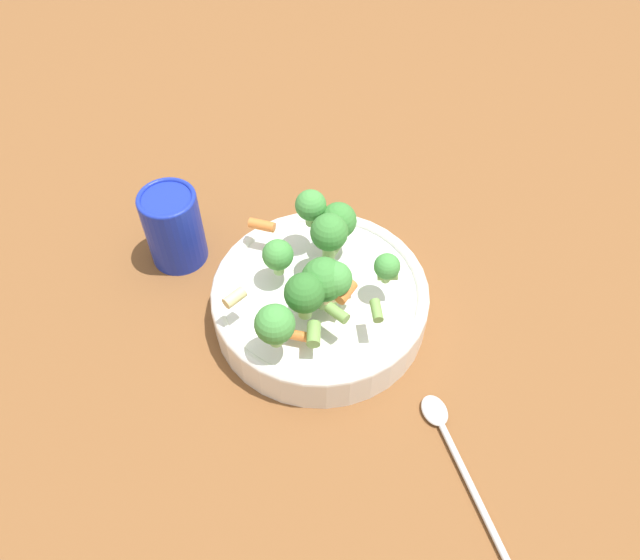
{
  "coord_description": "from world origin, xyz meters",
  "views": [
    {
      "loc": [
        0.14,
        -0.4,
        0.59
      ],
      "look_at": [
        0.0,
        0.0,
        0.06
      ],
      "focal_mm": 35.0,
      "sensor_mm": 36.0,
      "label": 1
    }
  ],
  "objects": [
    {
      "name": "ground_plane",
      "position": [
        0.0,
        0.0,
        0.0
      ],
      "size": [
        3.0,
        3.0,
        0.0
      ],
      "primitive_type": "plane",
      "color": "brown"
    },
    {
      "name": "bowl",
      "position": [
        0.0,
        0.0,
        0.03
      ],
      "size": [
        0.24,
        0.24,
        0.05
      ],
      "color": "white",
      "rests_on": "ground_plane"
    },
    {
      "name": "pasta_salad",
      "position": [
        0.0,
        -0.01,
        0.1
      ],
      "size": [
        0.18,
        0.19,
        0.08
      ],
      "color": "#8CB766",
      "rests_on": "bowl"
    },
    {
      "name": "cup",
      "position": [
        -0.2,
        0.03,
        0.05
      ],
      "size": [
        0.07,
        0.07,
        0.1
      ],
      "color": "#192DAD",
      "rests_on": "ground_plane"
    },
    {
      "name": "spoon",
      "position": [
        0.18,
        -0.11,
        0.01
      ],
      "size": [
        0.12,
        0.15,
        0.01
      ],
      "rotation": [
        0.0,
        0.0,
        8.51
      ],
      "color": "silver",
      "rests_on": "ground_plane"
    }
  ]
}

